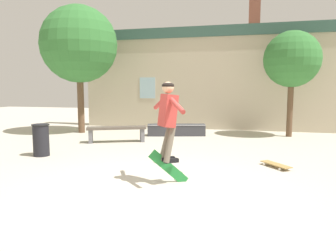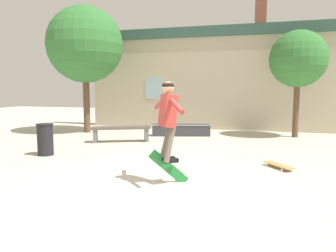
{
  "view_description": "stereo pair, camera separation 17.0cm",
  "coord_description": "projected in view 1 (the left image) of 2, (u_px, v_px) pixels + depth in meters",
  "views": [
    {
      "loc": [
        1.62,
        -5.35,
        1.76
      ],
      "look_at": [
        0.15,
        0.29,
        1.07
      ],
      "focal_mm": 35.0,
      "sensor_mm": 36.0,
      "label": 1
    },
    {
      "loc": [
        1.78,
        -5.31,
        1.76
      ],
      "look_at": [
        0.15,
        0.29,
        1.07
      ],
      "focal_mm": 35.0,
      "sensor_mm": 36.0,
      "label": 2
    }
  ],
  "objects": [
    {
      "name": "park_bench",
      "position": [
        117.0,
        131.0,
        10.51
      ],
      "size": [
        1.89,
        1.16,
        0.5
      ],
      "rotation": [
        0.0,
        0.0,
        0.42
      ],
      "color": "brown",
      "rests_on": "ground_plane"
    },
    {
      "name": "skateboard_resting",
      "position": [
        276.0,
        164.0,
        7.21
      ],
      "size": [
        0.66,
        0.75,
        0.08
      ],
      "rotation": [
        0.0,
        0.0,
        2.24
      ],
      "color": "#AD894C",
      "rests_on": "ground_plane"
    },
    {
      "name": "tree_right",
      "position": [
        292.0,
        60.0,
        11.44
      ],
      "size": [
        1.97,
        1.97,
        3.72
      ],
      "color": "brown",
      "rests_on": "ground_plane"
    },
    {
      "name": "trash_bin",
      "position": [
        41.0,
        139.0,
        8.4
      ],
      "size": [
        0.44,
        0.44,
        0.83
      ],
      "color": "black",
      "rests_on": "ground_plane"
    },
    {
      "name": "skateboard_flipping",
      "position": [
        169.0,
        168.0,
        6.04
      ],
      "size": [
        0.69,
        0.38,
        0.71
      ],
      "rotation": [
        0.0,
        0.0,
        0.49
      ],
      "color": "#237F38"
    },
    {
      "name": "tree_left",
      "position": [
        79.0,
        45.0,
        12.38
      ],
      "size": [
        2.9,
        2.9,
        4.83
      ],
      "color": "brown",
      "rests_on": "ground_plane"
    },
    {
      "name": "skater",
      "position": [
        168.0,
        114.0,
        5.85
      ],
      "size": [
        0.86,
        1.12,
        1.45
      ],
      "rotation": [
        0.0,
        0.0,
        0.64
      ],
      "color": "#B23833"
    },
    {
      "name": "building_backdrop",
      "position": [
        214.0,
        76.0,
        13.65
      ],
      "size": [
        12.0,
        0.52,
        5.45
      ],
      "color": "#B7A88E",
      "rests_on": "ground_plane"
    },
    {
      "name": "skate_ledge",
      "position": [
        176.0,
        130.0,
        11.96
      ],
      "size": [
        2.14,
        1.01,
        0.42
      ],
      "rotation": [
        0.0,
        0.0,
        0.27
      ],
      "color": "#38383D",
      "rests_on": "ground_plane"
    },
    {
      "name": "ground_plane",
      "position": [
        156.0,
        188.0,
        5.76
      ],
      "size": [
        40.0,
        40.0,
        0.0
      ],
      "primitive_type": "plane",
      "color": "beige"
    }
  ]
}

